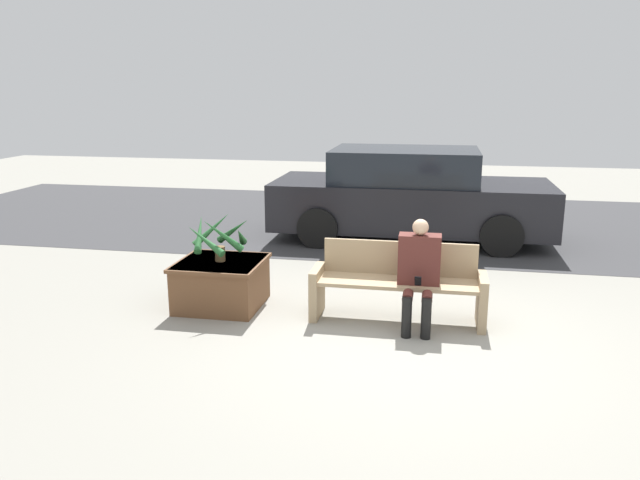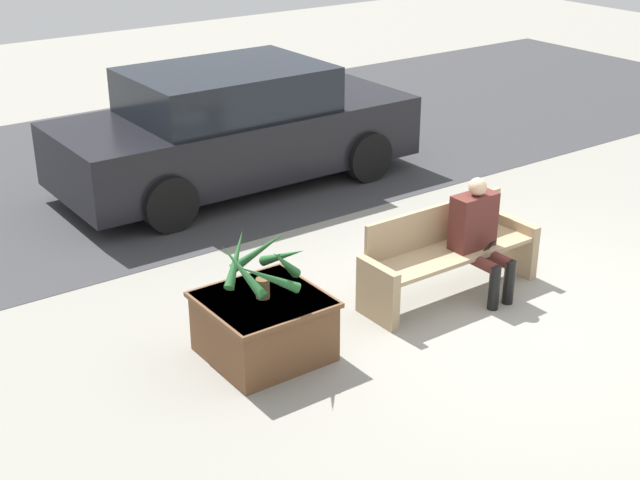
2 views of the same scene
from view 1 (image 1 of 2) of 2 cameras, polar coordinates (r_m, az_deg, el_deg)
name	(u,v)px [view 1 (image 1 of 2)]	position (r m, az deg, el deg)	size (l,w,h in m)	color
ground_plane	(405,341)	(6.43, 7.81, -9.15)	(30.00, 30.00, 0.00)	gray
road_surface	(422,222)	(11.94, 9.31, 1.61)	(20.00, 6.00, 0.01)	#38383A
bench	(398,283)	(6.88, 7.15, -3.94)	(1.88, 0.52, 0.84)	tan
person_seated	(419,269)	(6.63, 9.02, -2.60)	(0.44, 0.58, 1.16)	#51231E
planter_box	(221,282)	(7.34, -9.02, -3.81)	(0.97, 0.95, 0.55)	brown
potted_plant	(219,236)	(7.19, -9.21, 0.39)	(0.70, 0.72, 0.56)	brown
parked_car	(409,195)	(10.50, 8.16, 4.07)	(4.54, 1.98, 1.51)	black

